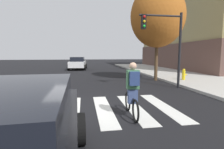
% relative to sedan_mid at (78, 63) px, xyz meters
% --- Properties ---
extents(ground_plane, '(120.00, 120.00, 0.00)m').
position_rel_sedan_mid_xyz_m(ground_plane, '(0.85, -16.67, -0.82)').
color(ground_plane, black).
extents(crosswalk_stripes, '(7.16, 3.50, 0.01)m').
position_rel_sedan_mid_xyz_m(crosswalk_stripes, '(0.29, -16.67, -0.81)').
color(crosswalk_stripes, silver).
rests_on(crosswalk_stripes, ground).
extents(sedan_mid, '(2.41, 4.71, 1.59)m').
position_rel_sedan_mid_xyz_m(sedan_mid, '(0.00, 0.00, 0.00)').
color(sedan_mid, silver).
rests_on(sedan_mid, ground).
extents(cyclist, '(0.37, 1.71, 1.69)m').
position_rel_sedan_mid_xyz_m(cyclist, '(2.17, -17.58, 0.02)').
color(cyclist, black).
rests_on(cyclist, ground).
extents(traffic_light_near, '(2.47, 0.28, 4.20)m').
position_rel_sedan_mid_xyz_m(traffic_light_near, '(5.25, -13.50, 2.04)').
color(traffic_light_near, black).
rests_on(traffic_light_near, ground).
extents(fire_hydrant, '(0.33, 0.22, 0.78)m').
position_rel_sedan_mid_xyz_m(fire_hydrant, '(7.62, -11.54, -0.29)').
color(fire_hydrant, gold).
rests_on(fire_hydrant, sidewalk).
extents(street_tree_near, '(3.82, 3.82, 6.80)m').
position_rel_sedan_mid_xyz_m(street_tree_near, '(5.98, -10.58, 3.78)').
color(street_tree_near, '#4C3823').
rests_on(street_tree_near, ground).
extents(corner_building, '(15.19, 18.51, 11.74)m').
position_rel_sedan_mid_xyz_m(corner_building, '(19.10, -1.11, 5.00)').
color(corner_building, brown).
rests_on(corner_building, ground).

